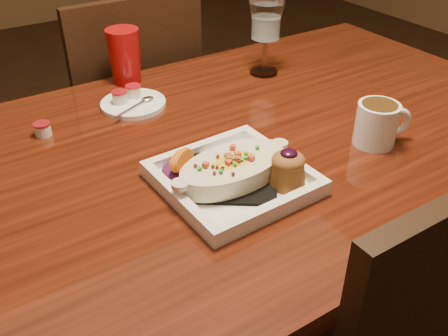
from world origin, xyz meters
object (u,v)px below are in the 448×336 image
table (239,175)px  goblet (266,25)px  plate (238,172)px  coffee_mug (378,122)px  red_tumbler (125,56)px  saucer (132,102)px  chair_far (131,120)px

table → goblet: (0.25, 0.25, 0.23)m
table → plate: plate is taller
coffee_mug → goblet: 0.43m
coffee_mug → red_tumbler: bearing=138.3°
red_tumbler → plate: bearing=-92.0°
saucer → red_tumbler: bearing=70.6°
chair_far → coffee_mug: (0.22, -0.80, 0.29)m
coffee_mug → goblet: size_ratio=0.62×
chair_far → plate: chair_far is taller
table → coffee_mug: 0.32m
chair_far → saucer: (-0.13, -0.37, 0.25)m
table → red_tumbler: red_tumbler is taller
plate → coffee_mug: size_ratio=2.19×
goblet → table: bearing=-134.7°
goblet → red_tumbler: goblet is taller
coffee_mug → plate: bearing=-165.3°
red_tumbler → saucer: bearing=-109.4°
chair_far → table: bearing=90.0°
coffee_mug → table: bearing=162.8°
chair_far → saucer: size_ratio=6.05×
table → saucer: saucer is taller
chair_far → coffee_mug: size_ratio=7.86×
plate → red_tumbler: 0.54m
coffee_mug → saucer: bearing=149.2°
table → saucer: 0.31m
table → plate: (-0.10, -0.14, 0.13)m
table → chair_far: (-0.00, 0.63, -0.15)m
coffee_mug → chair_far: bearing=125.7°
table → chair_far: chair_far is taller
plate → goblet: (0.35, 0.39, 0.10)m
saucer → red_tumbler: size_ratio=1.10×
plate → table: bearing=52.1°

